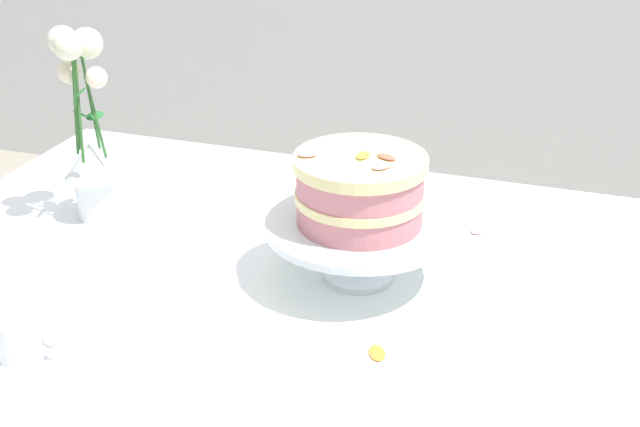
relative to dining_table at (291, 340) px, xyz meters
The scene contains 8 objects.
dining_table is the anchor object (origin of this frame).
linen_napkin 0.14m from the dining_table, 37.37° to the left, with size 0.32×0.32×0.00m, color white.
cake_stand 0.21m from the dining_table, 37.37° to the left, with size 0.29×0.29×0.10m.
layer_cake 0.27m from the dining_table, 37.35° to the left, with size 0.20×0.20×0.11m.
flower_vase 0.51m from the dining_table, 162.50° to the left, with size 0.10×0.12×0.35m.
teacup 0.41m from the dining_table, 134.91° to the right, with size 0.13×0.13×0.06m.
loose_petal_0 0.23m from the dining_table, 34.75° to the right, with size 0.04×0.02×0.00m, color orange.
loose_petal_1 0.39m from the dining_table, 50.41° to the left, with size 0.04×0.02×0.01m, color pink.
Camera 1 is at (0.39, -1.05, 1.41)m, focal length 46.85 mm.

